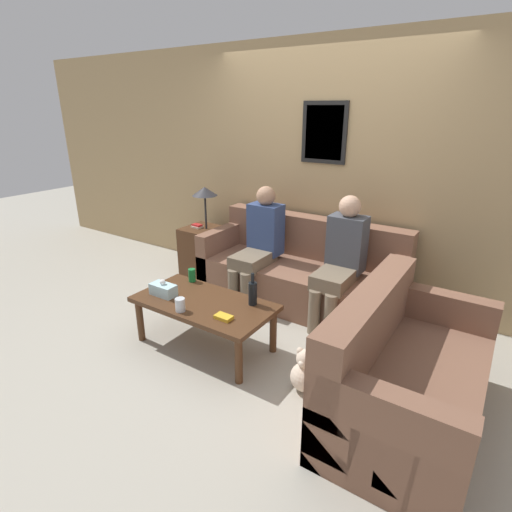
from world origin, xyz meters
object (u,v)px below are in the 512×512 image
(coffee_table, at_px, (204,307))
(wine_bottle, at_px, (253,293))
(couch_main, at_px, (300,274))
(person_right, at_px, (341,258))
(drinking_glass, at_px, (180,305))
(couch_side, at_px, (403,377))
(person_left, at_px, (259,242))
(teddy_bear, at_px, (305,373))

(coffee_table, height_order, wine_bottle, wine_bottle)
(couch_main, relative_size, person_right, 1.73)
(coffee_table, distance_m, drinking_glass, 0.26)
(person_right, bearing_deg, couch_main, 162.06)
(coffee_table, bearing_deg, person_right, 54.18)
(couch_side, distance_m, person_right, 1.35)
(wine_bottle, relative_size, person_right, 0.23)
(drinking_glass, bearing_deg, person_right, 57.97)
(person_left, distance_m, person_right, 0.89)
(couch_side, bearing_deg, drinking_glass, 100.31)
(couch_main, height_order, wine_bottle, couch_main)
(coffee_table, distance_m, person_right, 1.33)
(drinking_glass, relative_size, teddy_bear, 0.32)
(drinking_glass, relative_size, person_right, 0.09)
(drinking_glass, distance_m, person_right, 1.53)
(person_right, distance_m, teddy_bear, 1.23)
(couch_side, height_order, drinking_glass, couch_side)
(couch_side, relative_size, person_left, 1.23)
(coffee_table, bearing_deg, wine_bottle, 25.89)
(drinking_glass, bearing_deg, person_left, 93.68)
(couch_main, xyz_separation_m, couch_side, (1.35, -1.14, 0.00))
(wine_bottle, height_order, person_right, person_right)
(drinking_glass, distance_m, teddy_bear, 1.09)
(teddy_bear, bearing_deg, drinking_glass, -169.69)
(person_right, bearing_deg, teddy_bear, -78.96)
(coffee_table, distance_m, teddy_bear, 1.00)
(coffee_table, bearing_deg, person_left, 96.85)
(teddy_bear, bearing_deg, wine_bottle, 159.64)
(couch_main, distance_m, wine_bottle, 1.06)
(coffee_table, xyz_separation_m, drinking_glass, (-0.04, -0.23, 0.11))
(couch_side, bearing_deg, person_right, 41.10)
(couch_main, relative_size, couch_side, 1.42)
(person_left, bearing_deg, person_right, 1.60)
(couch_main, bearing_deg, drinking_glass, -102.42)
(couch_main, bearing_deg, couch_side, -40.32)
(couch_main, xyz_separation_m, teddy_bear, (0.70, -1.26, -0.16))
(wine_bottle, height_order, teddy_bear, wine_bottle)
(drinking_glass, relative_size, person_left, 0.09)
(drinking_glass, bearing_deg, wine_bottle, 44.77)
(couch_side, xyz_separation_m, person_left, (-1.75, 0.96, 0.33))
(couch_main, bearing_deg, person_right, -17.94)
(wine_bottle, xyz_separation_m, drinking_glass, (-0.41, -0.41, -0.05))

